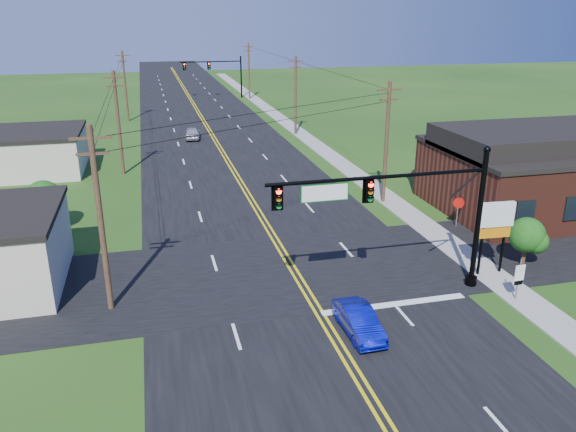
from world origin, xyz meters
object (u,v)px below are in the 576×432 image
object	(u,v)px
signal_mast_far	(215,71)
route_sign	(519,277)
blue_car	(359,322)
stop_sign	(458,206)
signal_mast_main	(398,207)

from	to	relation	value
signal_mast_far	route_sign	distance (m)	74.31
route_sign	signal_mast_far	bearing A→B (deg)	90.94
blue_car	stop_sign	distance (m)	15.54
stop_sign	signal_mast_main	bearing A→B (deg)	-113.79
signal_mast_main	signal_mast_far	world-z (taller)	same
signal_mast_far	route_sign	bearing A→B (deg)	-85.63
blue_car	stop_sign	xyz separation A→B (m)	(11.09, 10.85, 0.92)
signal_mast_far	blue_car	size ratio (longest dim) A/B	2.98
route_sign	stop_sign	size ratio (longest dim) A/B	1.06
signal_mast_far	stop_sign	xyz separation A→B (m)	(7.99, -64.19, -3.02)
route_sign	signal_mast_main	bearing A→B (deg)	157.19
signal_mast_main	stop_sign	world-z (taller)	signal_mast_main
blue_car	route_sign	xyz separation A→B (m)	(8.75, 1.01, 0.70)
blue_car	route_sign	size ratio (longest dim) A/B	1.65
blue_car	signal_mast_far	bearing A→B (deg)	86.37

